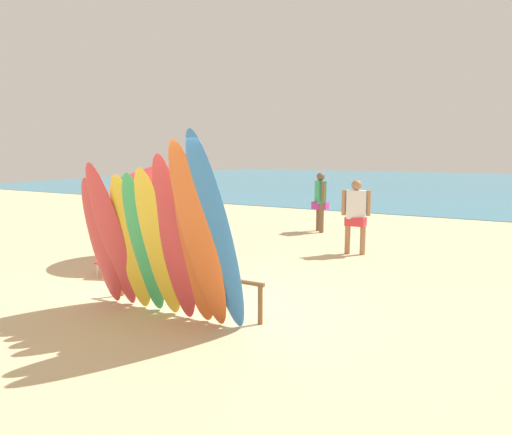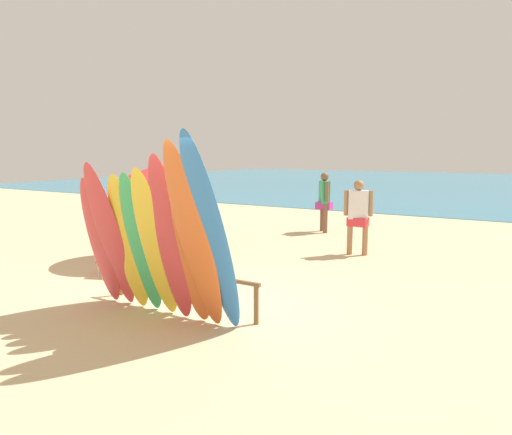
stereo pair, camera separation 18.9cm
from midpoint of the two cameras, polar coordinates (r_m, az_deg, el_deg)
ground at (r=19.97m, az=16.77°, el=0.87°), size 60.00×60.00×0.00m
ocean_water at (r=38.05m, az=23.05°, el=3.79°), size 60.00×40.00×0.02m
surfboard_rack at (r=7.17m, az=-9.48°, el=-7.34°), size 2.73×0.07×0.59m
surfboard_red_0 at (r=7.47m, az=-18.92°, el=-2.88°), size 0.48×0.59×1.99m
surfboard_red_1 at (r=7.19m, az=-17.83°, el=-2.31°), size 0.52×0.78×2.22m
surfboard_yellow_2 at (r=7.02m, az=-15.69°, el=-3.14°), size 0.55×0.66×2.05m
surfboard_green_3 at (r=6.83m, az=-14.24°, el=-3.25°), size 0.50×0.71×2.09m
surfboard_yellow_4 at (r=6.61m, az=-12.60°, el=-3.26°), size 0.53×0.72×2.16m
surfboard_red_5 at (r=6.36m, az=-10.72°, el=-2.80°), size 0.52×0.71×2.34m
surfboard_orange_6 at (r=6.25m, az=-8.28°, el=-4.47°), size 0.53×0.66×2.01m
surfboard_orange_7 at (r=5.94m, az=-7.84°, el=-2.69°), size 0.58×0.95×2.50m
surfboard_blue_8 at (r=5.76m, az=-5.69°, el=-2.40°), size 0.51×1.06×2.62m
beachgoer_by_water at (r=10.94m, az=11.56°, el=0.69°), size 0.63×0.34×1.72m
beachgoer_near_rack at (r=13.94m, az=7.43°, el=2.39°), size 0.46×0.54×1.75m
beach_chair_red at (r=9.50m, az=-17.20°, el=-4.07°), size 0.74×0.87×0.79m
beach_chair_blue at (r=11.60m, az=-14.15°, el=-1.81°), size 0.57×0.76×0.80m
beach_umbrella at (r=10.34m, az=-12.28°, el=5.37°), size 2.02×2.02×2.09m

